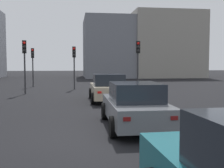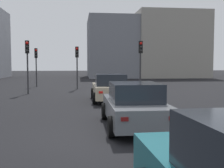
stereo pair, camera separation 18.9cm
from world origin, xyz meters
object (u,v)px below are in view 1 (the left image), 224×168
Objects in this scene: traffic_light_near_left at (24,56)px; traffic_light_far_right at (138,56)px; car_grey_left_second at (135,106)px; traffic_light_far_left at (33,59)px; traffic_light_near_right at (74,59)px; car_beige_left_lead at (108,88)px.

traffic_light_far_right is at bearing 83.24° from traffic_light_near_left.
traffic_light_far_right is at bearing -12.67° from car_grey_left_second.
traffic_light_near_right is at bearing 42.27° from traffic_light_far_left.
car_grey_left_second is 1.24× the size of traffic_light_near_right.
traffic_light_far_right is at bearing 57.57° from traffic_light_near_right.
traffic_light_near_left is (4.36, 5.38, 1.97)m from car_beige_left_lead.
traffic_light_far_right is at bearing 45.25° from traffic_light_far_left.
traffic_light_far_left is at bearing -128.00° from traffic_light_near_right.
traffic_light_near_left is 8.17m from traffic_light_far_right.
traffic_light_near_left is at bearing -5.17° from traffic_light_far_left.
car_beige_left_lead is 12.37m from traffic_light_far_left.
traffic_light_far_right is (-6.30, -8.51, 0.17)m from traffic_light_far_left.
car_beige_left_lead is 0.98× the size of car_grey_left_second.
traffic_light_near_left reaches higher than traffic_light_far_left.
traffic_light_near_left is at bearing -87.78° from traffic_light_far_right.
traffic_light_near_left is 4.79m from traffic_light_near_right.
car_grey_left_second is 1.17× the size of traffic_light_near_left.
traffic_light_near_left is 1.06× the size of traffic_light_near_right.
traffic_light_near_left is 6.46m from traffic_light_far_left.
car_grey_left_second is 12.59m from traffic_light_near_left.
traffic_light_near_right is 5.68m from traffic_light_far_right.
traffic_light_far_left is at bearing 175.26° from traffic_light_near_left.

